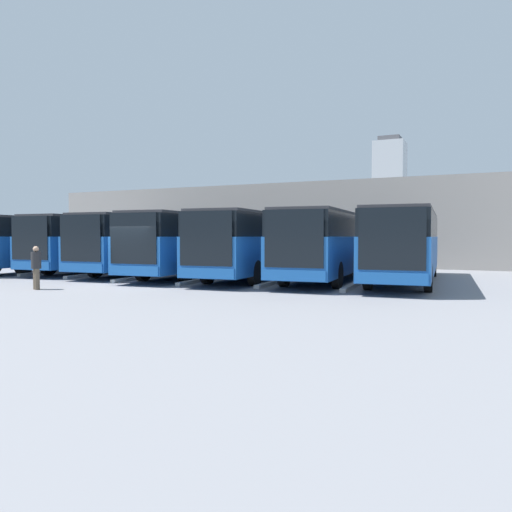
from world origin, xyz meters
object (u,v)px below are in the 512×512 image
(bus_2, at_px, (262,242))
(bus_6, at_px, (59,241))
(bus_4, at_px, (155,242))
(pedestrian, at_px, (36,266))
(bus_3, at_px, (202,242))
(bus_5, at_px, (110,241))
(bus_0, at_px, (406,243))
(bus_1, at_px, (331,243))

(bus_2, height_order, bus_6, same)
(bus_2, xyz_separation_m, bus_4, (6.87, -0.55, 0.00))
(pedestrian, bearing_deg, bus_2, -97.87)
(bus_3, bearing_deg, bus_5, -10.49)
(bus_0, xyz_separation_m, bus_1, (3.43, 0.19, 0.00))
(bus_1, bearing_deg, bus_6, -2.76)
(bus_4, relative_size, bus_6, 1.00)
(bus_6, bearing_deg, bus_2, 175.84)
(bus_5, bearing_deg, pedestrian, 111.61)
(bus_2, relative_size, bus_4, 1.00)
(bus_1, xyz_separation_m, pedestrian, (9.24, 9.05, -0.87))
(bus_0, xyz_separation_m, bus_4, (13.74, 0.04, 0.00))
(bus_5, bearing_deg, bus_6, 7.79)
(bus_1, distance_m, pedestrian, 12.96)
(bus_3, distance_m, pedestrian, 8.97)
(bus_3, relative_size, bus_5, 1.00)
(bus_5, relative_size, pedestrian, 7.41)
(bus_3, xyz_separation_m, bus_6, (10.30, -0.06, 0.00))
(bus_1, height_order, bus_2, same)
(bus_3, xyz_separation_m, bus_4, (3.43, -0.58, 0.00))
(bus_5, xyz_separation_m, bus_6, (3.43, 0.72, 0.00))
(bus_1, relative_size, bus_3, 1.00)
(bus_0, bearing_deg, bus_1, -0.92)
(bus_3, bearing_deg, bus_6, -4.36)
(bus_0, xyz_separation_m, bus_2, (6.87, 0.60, 0.00))
(bus_0, bearing_deg, bus_3, -0.55)
(bus_0, xyz_separation_m, bus_5, (17.17, -0.16, 0.00))
(bus_0, xyz_separation_m, pedestrian, (12.67, 9.23, -0.87))
(bus_1, bearing_deg, bus_2, 2.80)
(bus_5, height_order, pedestrian, bus_5)
(bus_4, distance_m, bus_5, 3.44)
(bus_2, bearing_deg, bus_3, -3.56)
(bus_2, distance_m, bus_5, 10.33)
(bus_1, relative_size, pedestrian, 7.41)
(bus_6, bearing_deg, pedestrian, 128.46)
(bus_4, height_order, pedestrian, bus_4)
(bus_4, distance_m, bus_6, 6.89)
(bus_2, distance_m, bus_4, 6.89)
(bus_0, height_order, bus_6, same)
(bus_4, bearing_deg, pedestrian, 92.61)
(bus_6, bearing_deg, bus_4, -179.70)
(bus_3, xyz_separation_m, pedestrian, (2.37, 8.61, -0.87))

